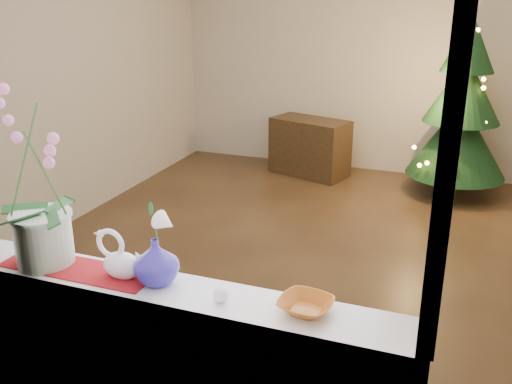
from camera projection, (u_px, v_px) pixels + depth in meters
ground at (307, 252)px, 4.73m from camera, size 5.00×5.00×0.00m
wall_back at (370, 55)px, 6.48m from camera, size 4.50×0.10×2.70m
wall_front at (129, 196)px, 2.07m from camera, size 4.50×0.10×2.70m
wall_left at (65, 74)px, 5.02m from camera, size 0.10×5.00×2.70m
windowsill at (155, 289)px, 2.34m from camera, size 2.20×0.26×0.04m
window_frame at (127, 99)px, 1.98m from camera, size 2.22×0.06×1.60m
runner at (77, 269)px, 2.46m from camera, size 0.70×0.20×0.01m
orchid_pot at (36, 179)px, 2.38m from camera, size 0.35×0.35×0.78m
swan at (121, 256)px, 2.36m from camera, size 0.26×0.19×0.20m
blue_vase at (156, 258)px, 2.31m from camera, size 0.23×0.23×0.22m
lily at (153, 213)px, 2.24m from camera, size 0.12×0.07×0.17m
paperweight at (221, 295)px, 2.19m from camera, size 0.08×0.08×0.06m
amber_dish at (306, 306)px, 2.13m from camera, size 0.20×0.20×0.04m
xmas_tree at (462, 108)px, 5.79m from camera, size 1.28×1.28×1.84m
side_table at (310, 147)px, 6.61m from camera, size 0.96×0.68×0.66m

